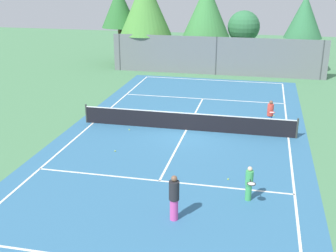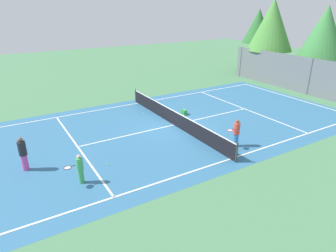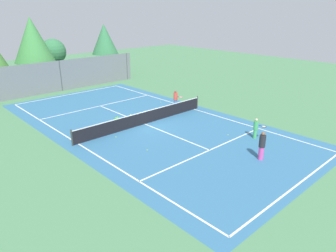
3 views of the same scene
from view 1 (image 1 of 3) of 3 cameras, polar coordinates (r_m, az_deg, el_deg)
ground_plane at (r=24.23m, az=2.42°, el=-0.52°), size 80.00×80.00×0.00m
court_surface at (r=24.23m, az=2.42°, el=-0.51°), size 13.00×25.00×0.01m
tennis_net at (r=24.06m, az=2.43°, el=0.62°), size 11.90×0.10×1.10m
perimeter_fence at (r=37.24m, az=6.32°, el=9.08°), size 18.00×0.12×3.20m
tree_0 at (r=42.30m, az=9.87°, el=12.64°), size 2.99×2.99×4.92m
tree_1 at (r=40.02m, az=-2.97°, el=15.50°), size 4.64×4.64×8.08m
tree_2 at (r=39.80m, az=5.07°, el=14.94°), size 4.18×4.18×7.47m
tree_3 at (r=38.92m, az=17.42°, el=13.49°), size 3.18×3.18×6.56m
tree_4 at (r=41.88m, az=-6.42°, el=15.16°), size 3.33×3.33×7.06m
player_0 at (r=24.85m, az=13.22°, el=1.52°), size 0.42×0.92×1.62m
player_1 at (r=15.40m, az=0.80°, el=-9.32°), size 0.37×0.37×1.72m
player_2 at (r=16.98m, az=10.56°, el=-7.35°), size 0.43×0.88×1.41m
ball_crate at (r=26.00m, az=0.18°, el=1.34°), size 0.42×0.29×0.43m
tennis_ball_0 at (r=25.05m, az=-3.49°, el=0.23°), size 0.07×0.07×0.07m
tennis_ball_1 at (r=25.04m, az=11.38°, el=-0.14°), size 0.07×0.07×0.07m
tennis_ball_2 at (r=26.44m, az=4.38°, el=1.26°), size 0.07×0.07×0.07m
tennis_ball_3 at (r=27.26m, az=13.68°, el=1.31°), size 0.07×0.07×0.07m
tennis_ball_4 at (r=24.26m, az=-5.10°, el=-0.48°), size 0.07×0.07×0.07m
tennis_ball_5 at (r=24.85m, az=10.67°, el=-0.25°), size 0.07×0.07×0.07m
tennis_ball_6 at (r=21.48m, az=-6.93°, el=-3.27°), size 0.07×0.07×0.07m
tennis_ball_7 at (r=18.72m, az=7.88°, el=-6.90°), size 0.07×0.07×0.07m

